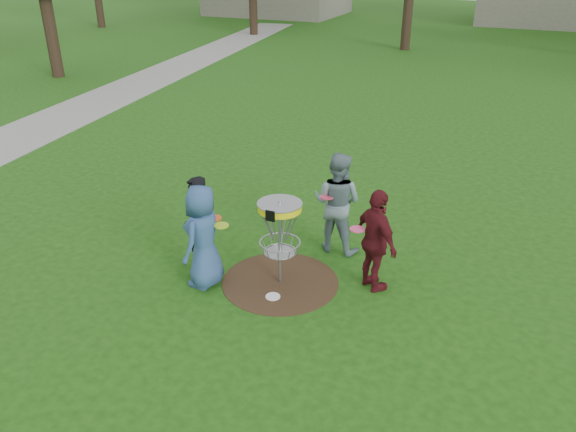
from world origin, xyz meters
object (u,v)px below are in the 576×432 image
at_px(player_black, 198,227).
at_px(disc_golf_basket, 280,223).
at_px(player_grey, 337,203).
at_px(player_maroon, 376,241).
at_px(player_blue, 203,237).

xyz_separation_m(player_black, disc_golf_basket, (1.27, 0.25, 0.21)).
xyz_separation_m(player_grey, player_maroon, (0.92, -0.92, -0.06)).
bearing_deg(player_black, disc_golf_basket, 55.72).
height_order(player_blue, disc_golf_basket, player_blue).
distance_m(player_blue, player_maroon, 2.54).
relative_size(player_maroon, disc_golf_basket, 1.16).
xyz_separation_m(player_blue, player_grey, (1.46, 1.82, 0.06)).
bearing_deg(player_maroon, disc_golf_basket, 57.92).
xyz_separation_m(player_blue, player_maroon, (2.38, 0.89, -0.01)).
bearing_deg(player_maroon, player_black, 54.93).
bearing_deg(player_black, player_grey, 87.82).
bearing_deg(player_blue, player_grey, 142.51).
height_order(player_grey, disc_golf_basket, player_grey).
bearing_deg(player_grey, player_black, 47.15).
distance_m(player_black, player_maroon, 2.70).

